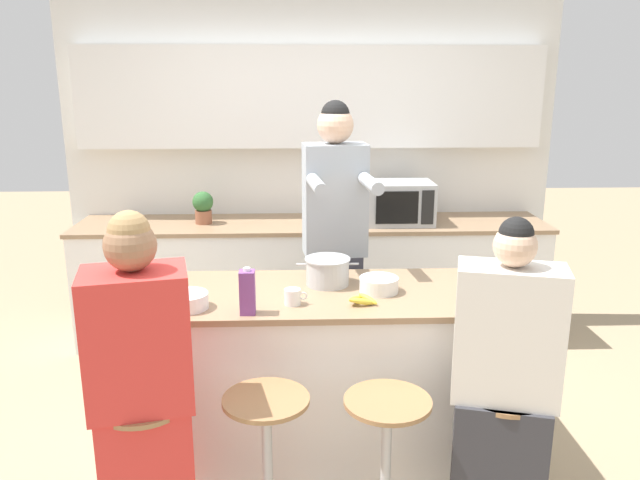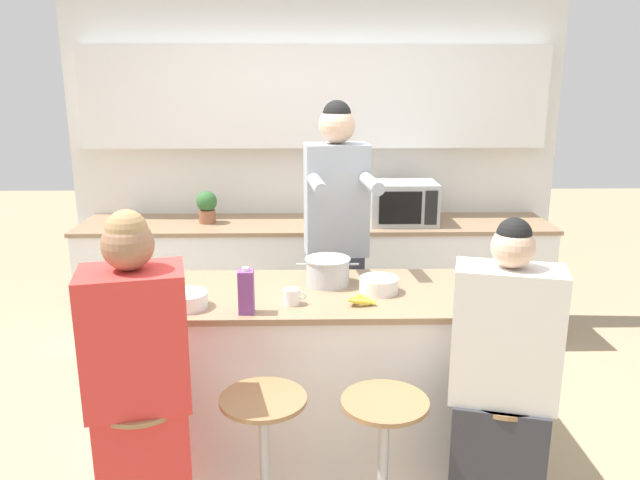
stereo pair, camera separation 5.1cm
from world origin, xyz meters
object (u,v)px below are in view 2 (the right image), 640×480
(coffee_cup_near, at_px, (292,297))
(banana_bunch, at_px, (361,300))
(person_seated_near, at_px, (500,406))
(juice_carton, at_px, (246,292))
(bar_stool_rightmost, at_px, (498,461))
(bar_stool_center_right, at_px, (383,468))
(bar_stool_center_left, at_px, (265,464))
(person_cooking, at_px, (336,256))
(microwave, at_px, (403,203))
(bar_stool_leftmost, at_px, (146,469))
(person_wrapped_blanket, at_px, (140,397))
(cooking_pot, at_px, (328,271))
(kitchen_island, at_px, (320,375))
(potted_plant, at_px, (207,206))
(fruit_bowl, at_px, (186,300))

(coffee_cup_near, xyz_separation_m, banana_bunch, (0.33, -0.01, -0.01))
(person_seated_near, relative_size, juice_carton, 6.68)
(bar_stool_rightmost, distance_m, coffee_cup_near, 1.16)
(bar_stool_center_right, relative_size, juice_carton, 3.17)
(bar_stool_rightmost, distance_m, person_seated_near, 0.29)
(bar_stool_center_left, height_order, person_cooking, person_cooking)
(bar_stool_center_right, xyz_separation_m, microwave, (0.40, 2.23, 0.69))
(bar_stool_rightmost, relative_size, person_cooking, 0.37)
(bar_stool_leftmost, height_order, person_cooking, person_cooking)
(person_wrapped_blanket, bearing_deg, cooking_pot, 32.12)
(person_seated_near, relative_size, microwave, 2.98)
(bar_stool_leftmost, xyz_separation_m, bar_stool_center_right, (1.01, -0.02, 0.00))
(cooking_pot, height_order, banana_bunch, cooking_pot)
(juice_carton, bearing_deg, kitchen_island, 39.21)
(person_cooking, bearing_deg, potted_plant, 126.36)
(fruit_bowl, height_order, coffee_cup_near, coffee_cup_near)
(bar_stool_leftmost, bearing_deg, kitchen_island, 40.45)
(cooking_pot, xyz_separation_m, juice_carton, (-0.38, -0.39, 0.03))
(person_wrapped_blanket, height_order, microwave, person_wrapped_blanket)
(cooking_pot, height_order, juice_carton, juice_carton)
(cooking_pot, distance_m, coffee_cup_near, 0.34)
(person_seated_near, height_order, potted_plant, person_seated_near)
(person_seated_near, relative_size, banana_bunch, 9.22)
(bar_stool_leftmost, height_order, bar_stool_rightmost, same)
(person_wrapped_blanket, height_order, potted_plant, person_wrapped_blanket)
(person_cooking, height_order, cooking_pot, person_cooking)
(bar_stool_center_left, relative_size, bar_stool_center_right, 1.00)
(bar_stool_leftmost, bearing_deg, bar_stool_center_right, -0.91)
(bar_stool_center_right, height_order, juice_carton, juice_carton)
(bar_stool_rightmost, bearing_deg, bar_stool_leftmost, -179.13)
(fruit_bowl, relative_size, potted_plant, 0.83)
(bar_stool_center_right, height_order, coffee_cup_near, coffee_cup_near)
(kitchen_island, relative_size, juice_carton, 8.62)
(bar_stool_center_left, distance_m, potted_plant, 2.40)
(kitchen_island, distance_m, microwave, 1.80)
(cooking_pot, relative_size, fruit_bowl, 1.62)
(kitchen_island, height_order, person_cooking, person_cooking)
(bar_stool_leftmost, distance_m, juice_carton, 0.86)
(kitchen_island, height_order, bar_stool_center_right, kitchen_island)
(kitchen_island, xyz_separation_m, fruit_bowl, (-0.63, -0.20, 0.50))
(potted_plant, bearing_deg, fruit_bowl, -84.35)
(bar_stool_rightmost, relative_size, microwave, 1.41)
(bar_stool_center_right, xyz_separation_m, potted_plant, (-1.06, 2.27, 0.67))
(person_wrapped_blanket, relative_size, potted_plant, 6.23)
(bar_stool_center_right, relative_size, coffee_cup_near, 6.30)
(person_cooking, xyz_separation_m, person_seated_near, (0.62, -1.25, -0.28))
(bar_stool_center_left, distance_m, fruit_bowl, 0.82)
(fruit_bowl, bearing_deg, juice_carton, -14.68)
(bar_stool_leftmost, distance_m, coffee_cup_near, 0.98)
(bar_stool_leftmost, bearing_deg, microwave, 57.62)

